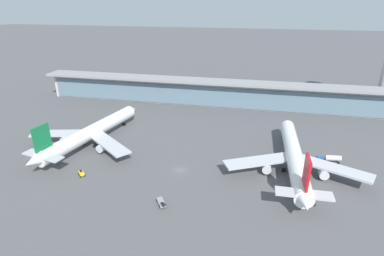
% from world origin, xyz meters
% --- Properties ---
extents(ground_plane, '(1200.00, 1200.00, 0.00)m').
position_xyz_m(ground_plane, '(0.00, 0.00, 0.00)').
color(ground_plane, '#515154').
extents(airliner_left_stand, '(49.19, 64.83, 17.37)m').
position_xyz_m(airliner_left_stand, '(-42.10, 12.26, 5.47)').
color(airliner_left_stand, white).
rests_on(airliner_left_stand, ground).
extents(airliner_centre_stand, '(50.18, 65.15, 17.37)m').
position_xyz_m(airliner_centre_stand, '(40.09, 8.63, 5.47)').
color(airliner_centre_stand, white).
rests_on(airliner_centre_stand, ground).
extents(service_truck_near_nose_yellow, '(3.24, 3.22, 2.05)m').
position_xyz_m(service_truck_near_nose_yellow, '(-32.75, -11.26, 0.87)').
color(service_truck_near_nose_yellow, yellow).
rests_on(service_truck_near_nose_yellow, ground).
extents(service_truck_under_wing_blue, '(8.79, 3.30, 2.95)m').
position_xyz_m(service_truck_under_wing_blue, '(54.29, 17.75, 1.71)').
color(service_truck_under_wing_blue, '#234C9E').
rests_on(service_truck_under_wing_blue, ground).
extents(service_truck_mid_apron_grey, '(4.87, 6.43, 2.70)m').
position_xyz_m(service_truck_mid_apron_grey, '(-0.17, -21.10, 0.81)').
color(service_truck_mid_apron_grey, gray).
rests_on(service_truck_mid_apron_grey, ground).
extents(terminal_building, '(203.80, 12.80, 15.20)m').
position_xyz_m(terminal_building, '(0.00, 75.20, 7.87)').
color(terminal_building, beige).
rests_on(terminal_building, ground).
extents(safety_cone_alpha, '(0.62, 0.62, 0.70)m').
position_xyz_m(safety_cone_alpha, '(-52.29, -7.55, 0.32)').
color(safety_cone_alpha, orange).
rests_on(safety_cone_alpha, ground).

